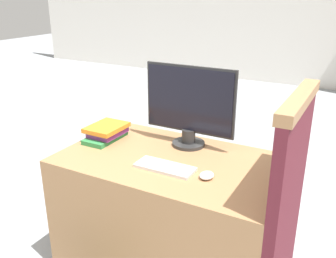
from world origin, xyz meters
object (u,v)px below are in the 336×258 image
Objects in this scene: monitor at (189,106)px; book_stack at (107,132)px; keyboard at (165,167)px; mouse at (207,175)px.

monitor is 0.55m from book_stack.
book_stack reaches higher than keyboard.
book_stack is at bearing 160.46° from keyboard.
book_stack is at bearing 166.85° from mouse.
monitor reaches higher than mouse.
keyboard is (0.03, -0.34, -0.24)m from monitor.
keyboard is at bearing -19.54° from book_stack.
keyboard is at bearing -84.68° from monitor.
keyboard is at bearing -177.97° from mouse.
keyboard is 0.23m from mouse.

